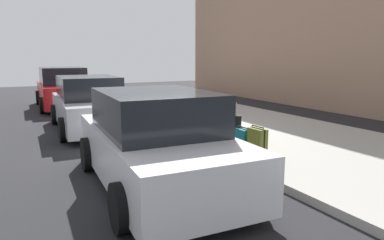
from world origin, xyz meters
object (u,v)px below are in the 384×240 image
(parked_car_silver_1, at_px, (89,105))
(suitcase_navy_4, at_px, (207,126))
(suitcase_olive_0, at_px, (257,144))
(bollard_post, at_px, (156,107))
(suitcase_red_3, at_px, (220,129))
(suitcase_silver_6, at_px, (189,119))
(fire_hydrant, at_px, (170,111))
(parked_car_white_0, at_px, (156,142))
(suitcase_olive_7, at_px, (182,119))
(suitcase_maroon_5, at_px, (197,121))
(suitcase_teal_1, at_px, (242,141))
(parked_car_red_2, at_px, (63,89))
(suitcase_black_2, at_px, (232,132))

(parked_car_silver_1, bearing_deg, suitcase_navy_4, -146.46)
(suitcase_olive_0, relative_size, bollard_post, 0.80)
(suitcase_red_3, xyz_separation_m, suitcase_silver_6, (1.48, 0.05, 0.00))
(suitcase_navy_4, distance_m, suitcase_silver_6, 0.97)
(fire_hydrant, distance_m, parked_car_white_0, 4.85)
(suitcase_navy_4, xyz_separation_m, suitcase_olive_7, (1.43, -0.01, -0.05))
(suitcase_navy_4, relative_size, suitcase_silver_6, 0.92)
(bollard_post, bearing_deg, suitcase_navy_4, -177.74)
(suitcase_maroon_5, xyz_separation_m, parked_car_silver_1, (2.79, 2.12, 0.23))
(suitcase_teal_1, bearing_deg, suitcase_silver_6, -0.63)
(suitcase_olive_0, relative_size, suitcase_teal_1, 1.15)
(parked_car_red_2, bearing_deg, parked_car_white_0, 180.00)
(suitcase_silver_6, height_order, parked_car_red_2, parked_car_red_2)
(suitcase_teal_1, distance_m, suitcase_maroon_5, 1.94)
(suitcase_navy_4, bearing_deg, suitcase_red_3, -174.45)
(parked_car_white_0, height_order, parked_car_red_2, parked_car_red_2)
(suitcase_maroon_5, distance_m, parked_car_silver_1, 3.51)
(suitcase_navy_4, xyz_separation_m, fire_hydrant, (2.30, -0.03, 0.05))
(suitcase_olive_0, distance_m, suitcase_red_3, 1.43)
(suitcase_olive_0, distance_m, suitcase_black_2, 0.93)
(suitcase_silver_6, bearing_deg, fire_hydrant, -1.35)
(bollard_post, bearing_deg, suitcase_maroon_5, -178.29)
(parked_car_white_0, bearing_deg, suitcase_navy_4, -46.98)
(suitcase_olive_7, height_order, fire_hydrant, suitcase_olive_7)
(suitcase_olive_7, xyz_separation_m, parked_car_silver_1, (1.83, 2.17, 0.32))
(suitcase_olive_0, xyz_separation_m, suitcase_navy_4, (1.94, 0.01, 0.02))
(parked_car_red_2, bearing_deg, suitcase_maroon_5, -165.33)
(suitcase_olive_7, bearing_deg, parked_car_silver_1, 49.87)
(suitcase_silver_6, relative_size, bollard_post, 1.16)
(bollard_post, bearing_deg, suitcase_black_2, -177.79)
(suitcase_navy_4, bearing_deg, suitcase_maroon_5, 5.26)
(suitcase_olive_0, height_order, parked_car_silver_1, parked_car_silver_1)
(suitcase_olive_0, height_order, suitcase_teal_1, suitcase_olive_0)
(suitcase_silver_6, relative_size, parked_car_red_2, 0.21)
(suitcase_olive_0, bearing_deg, suitcase_silver_6, 0.17)
(suitcase_teal_1, relative_size, suitcase_maroon_5, 0.73)
(suitcase_silver_6, height_order, parked_car_white_0, parked_car_white_0)
(suitcase_teal_1, height_order, parked_car_white_0, parked_car_white_0)
(parked_car_silver_1, bearing_deg, suitcase_red_3, -149.63)
(parked_car_silver_1, bearing_deg, parked_car_red_2, -0.00)
(suitcase_maroon_5, bearing_deg, suitcase_olive_7, -3.16)
(parked_car_white_0, xyz_separation_m, parked_car_silver_1, (5.28, -0.00, -0.01))
(parked_car_silver_1, relative_size, parked_car_red_2, 0.91)
(suitcase_navy_4, bearing_deg, suitcase_teal_1, 178.93)
(suitcase_teal_1, relative_size, fire_hydrant, 0.79)
(suitcase_maroon_5, relative_size, suitcase_silver_6, 0.82)
(suitcase_olive_0, bearing_deg, parked_car_silver_1, 22.67)
(suitcase_silver_6, bearing_deg, suitcase_olive_7, -1.27)
(suitcase_olive_7, bearing_deg, suitcase_teal_1, 179.27)
(suitcase_olive_0, height_order, fire_hydrant, fire_hydrant)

